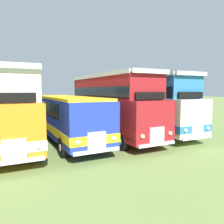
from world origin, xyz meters
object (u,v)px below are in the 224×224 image
bus_fifth_in_row (66,115)px  bus_sixth_in_row (111,105)px  bus_seventh_in_row (146,103)px  bus_fourth_in_row (11,108)px

bus_fifth_in_row → bus_sixth_in_row: bus_sixth_in_row is taller
bus_fifth_in_row → bus_sixth_in_row: (3.32, 0.08, 0.61)m
bus_fifth_in_row → bus_seventh_in_row: (6.64, 0.34, 0.61)m
bus_fourth_in_row → bus_seventh_in_row: (9.96, 0.51, 0.00)m
bus_fifth_in_row → bus_sixth_in_row: size_ratio=0.97×
bus_seventh_in_row → bus_fifth_in_row: bearing=-177.0°
bus_fourth_in_row → bus_fifth_in_row: size_ratio=0.95×
bus_fifth_in_row → bus_fourth_in_row: bearing=-177.1°
bus_fourth_in_row → bus_seventh_in_row: 9.97m
bus_fifth_in_row → bus_seventh_in_row: size_ratio=0.97×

